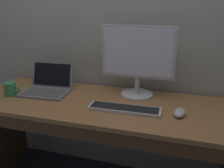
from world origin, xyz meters
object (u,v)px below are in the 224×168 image
(laptop_space_gray, at_px, (47,87))
(coffee_mug, at_px, (11,89))
(wired_keyboard, at_px, (124,109))
(external_monitor, at_px, (138,60))
(computer_mouse, at_px, (180,113))

(laptop_space_gray, height_order, coffee_mug, laptop_space_gray)
(wired_keyboard, bearing_deg, laptop_space_gray, 166.57)
(external_monitor, bearing_deg, wired_keyboard, -95.23)
(coffee_mug, bearing_deg, laptop_space_gray, 31.69)
(wired_keyboard, height_order, computer_mouse, computer_mouse)
(laptop_space_gray, xyz_separation_m, wired_keyboard, (0.65, -0.16, -0.03))
(laptop_space_gray, relative_size, external_monitor, 0.70)
(external_monitor, relative_size, wired_keyboard, 1.12)
(wired_keyboard, relative_size, coffee_mug, 3.70)
(wired_keyboard, bearing_deg, coffee_mug, 178.72)
(wired_keyboard, bearing_deg, external_monitor, 84.77)
(external_monitor, bearing_deg, computer_mouse, -38.70)
(wired_keyboard, xyz_separation_m, coffee_mug, (-0.87, 0.02, 0.04))
(external_monitor, xyz_separation_m, coffee_mug, (-0.90, -0.25, -0.22))
(laptop_space_gray, relative_size, computer_mouse, 3.00)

